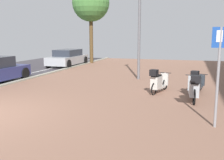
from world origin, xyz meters
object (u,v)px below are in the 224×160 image
(lamp_post, at_px, (139,20))
(parked_car_far, at_px, (68,58))
(scooter_far, at_px, (197,83))
(parking_sign, at_px, (219,67))
(street_tree, at_px, (91,3))
(scooter_mid, at_px, (158,82))
(scooter_near, at_px, (194,89))

(lamp_post, bearing_deg, parked_car_far, 143.92)
(scooter_far, distance_m, parking_sign, 4.19)
(scooter_far, distance_m, street_tree, 13.76)
(scooter_mid, height_order, lamp_post, lamp_post)
(scooter_far, distance_m, lamp_post, 4.81)
(scooter_far, relative_size, lamp_post, 0.30)
(lamp_post, xyz_separation_m, street_tree, (-5.50, 7.18, 1.83))
(scooter_mid, bearing_deg, scooter_far, 14.98)
(scooter_near, relative_size, lamp_post, 0.33)
(scooter_mid, relative_size, lamp_post, 0.30)
(parked_car_far, bearing_deg, scooter_near, -43.74)
(scooter_mid, xyz_separation_m, scooter_far, (1.51, 0.40, -0.02))
(scooter_mid, relative_size, scooter_far, 1.00)
(street_tree, bearing_deg, parking_sign, -57.68)
(scooter_far, height_order, street_tree, street_tree)
(parked_car_far, bearing_deg, parking_sign, -49.45)
(scooter_near, xyz_separation_m, lamp_post, (-2.79, 4.16, 2.66))
(scooter_far, relative_size, parking_sign, 0.68)
(scooter_far, bearing_deg, parking_sign, -84.48)
(scooter_near, relative_size, parking_sign, 0.73)
(scooter_mid, bearing_deg, parking_sign, -62.27)
(scooter_near, height_order, parked_car_far, parked_car_far)
(parked_car_far, relative_size, parking_sign, 1.64)
(lamp_post, bearing_deg, street_tree, 127.45)
(scooter_near, height_order, scooter_mid, scooter_mid)
(parked_car_far, xyz_separation_m, street_tree, (1.03, 2.42, 4.35))
(scooter_near, bearing_deg, scooter_far, 84.78)
(scooter_near, bearing_deg, parked_car_far, 136.26)
(parked_car_far, bearing_deg, lamp_post, -36.08)
(scooter_mid, distance_m, lamp_post, 4.34)
(street_tree, bearing_deg, scooter_far, -49.63)
(parked_car_far, relative_size, lamp_post, 0.73)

